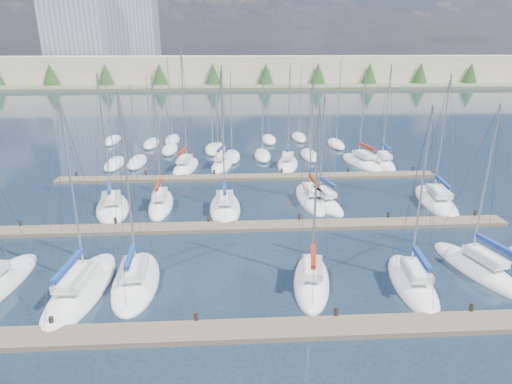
{
  "coord_description": "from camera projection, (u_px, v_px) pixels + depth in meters",
  "views": [
    {
      "loc": [
        -1.76,
        -17.61,
        15.28
      ],
      "look_at": [
        0.0,
        14.0,
        4.0
      ],
      "focal_mm": 30.0,
      "sensor_mm": 36.0,
      "label": 1
    }
  ],
  "objects": [
    {
      "name": "ground",
      "position": [
        242.0,
        128.0,
        78.22
      ],
      "size": [
        400.0,
        400.0,
        0.0
      ],
      "primitive_type": "plane",
      "color": "#1E2D3D",
      "rests_on": "ground"
    },
    {
      "name": "sailboat_b",
      "position": [
        81.0,
        289.0,
        27.49
      ],
      "size": [
        3.75,
        9.9,
        13.19
      ],
      "rotation": [
        0.0,
        0.0,
        -0.08
      ],
      "color": "white",
      "rests_on": "ground"
    },
    {
      "name": "dock_far",
      "position": [
        248.0,
        177.0,
        49.97
      ],
      "size": [
        44.0,
        1.93,
        1.1
      ],
      "color": "#6B5E4C",
      "rests_on": "ground"
    },
    {
      "name": "sailboat_f",
      "position": [
        478.0,
        269.0,
        29.91
      ],
      "size": [
        4.4,
        8.85,
        12.27
      ],
      "rotation": [
        0.0,
        0.0,
        0.25
      ],
      "color": "white",
      "rests_on": "ground"
    },
    {
      "name": "sailboat_e",
      "position": [
        412.0,
        283.0,
        28.16
      ],
      "size": [
        3.22,
        7.94,
        12.45
      ],
      "rotation": [
        0.0,
        0.0,
        -0.1
      ],
      "color": "white",
      "rests_on": "ground"
    },
    {
      "name": "sailboat_o",
      "position": [
        222.0,
        165.0,
        54.6
      ],
      "size": [
        3.61,
        6.89,
        12.55
      ],
      "rotation": [
        0.0,
        0.0,
        -0.2
      ],
      "color": "white",
      "rests_on": "ground"
    },
    {
      "name": "sailboat_p",
      "position": [
        288.0,
        164.0,
        55.22
      ],
      "size": [
        3.84,
        8.07,
        13.22
      ],
      "rotation": [
        0.0,
        0.0,
        -0.17
      ],
      "color": "white",
      "rests_on": "ground"
    },
    {
      "name": "sailboat_n",
      "position": [
        186.0,
        167.0,
        53.84
      ],
      "size": [
        3.77,
        8.73,
        15.14
      ],
      "rotation": [
        0.0,
        0.0,
        -0.15
      ],
      "color": "white",
      "rests_on": "ground"
    },
    {
      "name": "sailboat_h",
      "position": [
        113.0,
        208.0,
        40.77
      ],
      "size": [
        4.75,
        8.43,
        13.37
      ],
      "rotation": [
        0.0,
        0.0,
        0.23
      ],
      "color": "white",
      "rests_on": "ground"
    },
    {
      "name": "dock_mid",
      "position": [
        255.0,
        226.0,
        36.8
      ],
      "size": [
        44.0,
        1.93,
        1.1
      ],
      "color": "#6B5E4C",
      "rests_on": "ground"
    },
    {
      "name": "sailboat_q",
      "position": [
        361.0,
        162.0,
        55.94
      ],
      "size": [
        4.92,
        9.33,
        12.75
      ],
      "rotation": [
        0.0,
        0.0,
        0.21
      ],
      "color": "white",
      "rests_on": "ground"
    },
    {
      "name": "sailboat_k",
      "position": [
        310.0,
        199.0,
        43.1
      ],
      "size": [
        2.82,
        9.08,
        13.61
      ],
      "rotation": [
        0.0,
        0.0,
        0.04
      ],
      "color": "white",
      "rests_on": "ground"
    },
    {
      "name": "sailboat_i",
      "position": [
        161.0,
        204.0,
        41.68
      ],
      "size": [
        2.63,
        8.04,
        13.1
      ],
      "rotation": [
        0.0,
        0.0,
        0.05
      ],
      "color": "white",
      "rests_on": "ground"
    },
    {
      "name": "distant_boats",
      "position": [
        215.0,
        148.0,
        62.63
      ],
      "size": [
        36.93,
        20.75,
        13.3
      ],
      "color": "#9EA0A5",
      "rests_on": "ground"
    },
    {
      "name": "sailboat_l",
      "position": [
        322.0,
        202.0,
        42.17
      ],
      "size": [
        4.35,
        7.77,
        11.44
      ],
      "rotation": [
        0.0,
        0.0,
        0.28
      ],
      "color": "white",
      "rests_on": "ground"
    },
    {
      "name": "sailboat_m",
      "position": [
        436.0,
        201.0,
        42.47
      ],
      "size": [
        4.04,
        9.82,
        13.13
      ],
      "rotation": [
        0.0,
        0.0,
        -0.12
      ],
      "color": "white",
      "rests_on": "ground"
    },
    {
      "name": "sailboat_j",
      "position": [
        225.0,
        208.0,
        40.81
      ],
      "size": [
        3.1,
        8.43,
        14.01
      ],
      "rotation": [
        0.0,
        0.0,
        0.02
      ],
      "color": "white",
      "rests_on": "ground"
    },
    {
      "name": "dock_near",
      "position": [
        268.0,
        330.0,
        23.63
      ],
      "size": [
        44.0,
        1.93,
        1.1
      ],
      "color": "#6B5E4C",
      "rests_on": "ground"
    },
    {
      "name": "sailboat_c",
      "position": [
        136.0,
        281.0,
        28.39
      ],
      "size": [
        3.52,
        8.18,
        13.37
      ],
      "rotation": [
        0.0,
        0.0,
        0.07
      ],
      "color": "white",
      "rests_on": "ground"
    },
    {
      "name": "sailboat_r",
      "position": [
        383.0,
        163.0,
        55.6
      ],
      "size": [
        2.94,
        8.19,
        13.25
      ],
      "rotation": [
        0.0,
        0.0,
        -0.07
      ],
      "color": "white",
      "rests_on": "ground"
    },
    {
      "name": "shoreline",
      "position": [
        200.0,
        62.0,
        159.46
      ],
      "size": [
        400.0,
        60.0,
        38.0
      ],
      "color": "#666B51",
      "rests_on": "ground"
    },
    {
      "name": "sailboat_d",
      "position": [
        312.0,
        280.0,
        28.45
      ],
      "size": [
        3.62,
        7.84,
        12.52
      ],
      "rotation": [
        0.0,
        0.0,
        -0.17
      ],
      "color": "white",
      "rests_on": "ground"
    }
  ]
}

